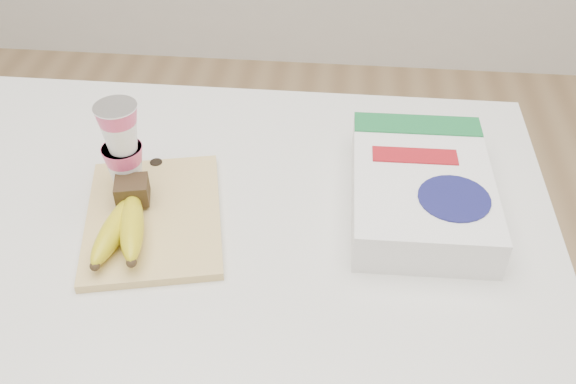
% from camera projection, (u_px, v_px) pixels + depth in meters
% --- Properties ---
extents(table, '(1.10, 0.74, 0.83)m').
position_uv_depth(table, '(209.00, 374.00, 1.23)').
color(table, silver).
rests_on(table, ground).
extents(cutting_board, '(0.25, 0.30, 0.01)m').
position_uv_depth(cutting_board, '(154.00, 217.00, 0.95)').
color(cutting_board, '#E5C37D').
rests_on(cutting_board, table).
extents(bananas, '(0.09, 0.18, 0.05)m').
position_uv_depth(bananas, '(125.00, 221.00, 0.90)').
color(bananas, '#382816').
rests_on(bananas, cutting_board).
extents(yogurt_stack, '(0.07, 0.06, 0.15)m').
position_uv_depth(yogurt_stack, '(122.00, 145.00, 0.94)').
color(yogurt_stack, white).
rests_on(yogurt_stack, cutting_board).
extents(cereal_box, '(0.21, 0.30, 0.07)m').
position_uv_depth(cereal_box, '(421.00, 188.00, 0.96)').
color(cereal_box, white).
rests_on(cereal_box, table).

